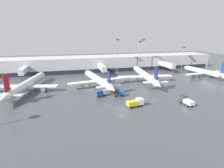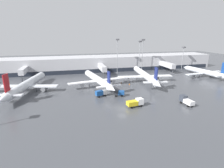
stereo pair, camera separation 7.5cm
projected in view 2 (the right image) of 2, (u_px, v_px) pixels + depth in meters
The scene contains 17 objects.
ground_plane at pixel (122, 109), 55.44m from camera, with size 320.00×320.00×0.00m, color #424449.
terminal_building at pixel (94, 64), 111.84m from camera, with size 160.00×31.13×9.00m.
parked_jet_0 at pixel (27, 85), 71.23m from camera, with size 24.81×39.61×10.39m.
parked_jet_1 at pixel (145, 75), 85.62m from camera, with size 27.04×39.70×9.81m.
parked_jet_2 at pixel (205, 72), 95.90m from camera, with size 24.88×31.27×9.35m.
parked_jet_4 at pixel (98, 80), 77.41m from camera, with size 26.21×35.37×9.39m.
service_truck_0 at pixel (136, 102), 56.63m from camera, with size 5.66×2.77×2.65m.
service_truck_1 at pixel (101, 93), 65.76m from camera, with size 4.58×2.82×2.57m.
service_truck_2 at pixel (186, 100), 58.28m from camera, with size 2.42×5.53×2.84m.
service_truck_3 at pixel (119, 93), 66.15m from camera, with size 4.11×2.53×2.54m.
traffic_cone_0 at pixel (121, 82), 84.48m from camera, with size 0.38×0.38×0.61m.
traffic_cone_1 at pixel (129, 84), 81.28m from camera, with size 0.46×0.46×0.79m.
traffic_cone_2 at pixel (124, 93), 69.23m from camera, with size 0.41×0.41×0.78m.
apron_light_mast_1 at pixel (140, 48), 104.21m from camera, with size 1.80×1.80×18.91m.
apron_light_mast_2 at pixel (183, 51), 112.00m from camera, with size 1.80×1.80×14.97m.
apron_light_mast_3 at pixel (117, 47), 99.32m from camera, with size 1.80×1.80×20.15m.
apron_light_mast_5 at pixel (143, 47), 102.47m from camera, with size 1.80×1.80×19.92m.
Camera 2 is at (-15.39, -48.81, 22.96)m, focal length 28.00 mm.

